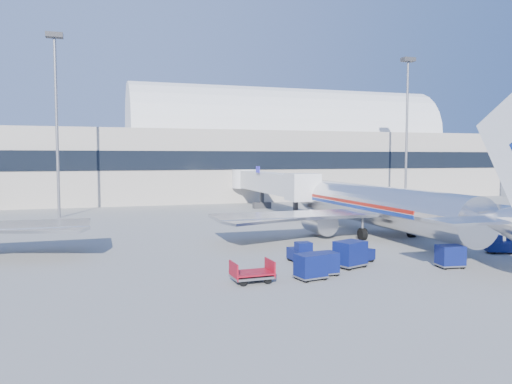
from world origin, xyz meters
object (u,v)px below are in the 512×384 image
object	(u,v)px
mast_west	(56,98)
cart_train_a	(350,253)
airliner_main	(382,206)
mast_east	(407,109)
barrier_near	(470,232)
barrier_mid	(499,231)
tug_right	(500,245)
tug_left	(301,253)
cart_train_b	(324,263)
cart_train_c	(311,266)
cart_open_red	(252,275)
jetbridge_near	(267,182)
tug_lead	(359,253)
cart_solo_near	(450,256)

from	to	relation	value
mast_west	cart_train_a	size ratio (longest dim) A/B	9.17
airliner_main	mast_east	distance (m)	34.51
barrier_near	barrier_mid	bearing A→B (deg)	0.00
tug_right	tug_left	distance (m)	16.27
tug_right	cart_train_b	bearing A→B (deg)	-146.74
cart_train_a	cart_train_c	size ratio (longest dim) A/B	1.22
cart_open_red	barrier_mid	bearing A→B (deg)	17.64
jetbridge_near	tug_lead	distance (m)	36.38
tug_right	tug_left	world-z (taller)	tug_left
tug_right	barrier_near	bearing A→B (deg)	88.81
cart_train_c	cart_open_red	xyz separation A→B (m)	(-3.62, 0.40, -0.38)
cart_train_b	cart_open_red	size ratio (longest dim) A/B	0.72
airliner_main	cart_train_a	bearing A→B (deg)	-130.35
barrier_near	tug_lead	xyz separation A→B (m)	(-15.79, -7.03, 0.23)
mast_west	cart_train_c	size ratio (longest dim) A/B	11.18
barrier_near	barrier_mid	distance (m)	3.30
tug_lead	cart_open_red	world-z (taller)	tug_lead
mast_east	cart_train_b	size ratio (longest dim) A/B	12.70
tug_lead	mast_east	bearing A→B (deg)	27.62
tug_left	cart_open_red	size ratio (longest dim) A/B	0.97
mast_east	barrier_mid	distance (m)	32.64
airliner_main	cart_train_c	distance (m)	18.52
cart_train_b	tug_left	bearing A→B (deg)	84.73
barrier_near	mast_west	bearing A→B (deg)	143.62
airliner_main	tug_lead	size ratio (longest dim) A/B	14.68
tug_lead	cart_open_red	xyz separation A→B (m)	(-8.87, -3.06, -0.21)
airliner_main	cart_solo_near	distance (m)	13.29
jetbridge_near	mast_west	distance (m)	29.67
mast_west	barrier_mid	distance (m)	51.92
mast_east	tug_lead	xyz separation A→B (m)	(-27.79, -35.03, -14.12)
tug_left	cart_solo_near	xyz separation A→B (m)	(9.08, -4.53, 0.11)
airliner_main	barrier_near	xyz separation A→B (m)	(8.00, -2.51, -2.48)
mast_east	airliner_main	bearing A→B (deg)	-128.11
barrier_near	cart_train_a	distance (m)	18.97
mast_west	cart_open_red	world-z (taller)	mast_west
barrier_near	cart_train_b	bearing A→B (deg)	-153.77
mast_west	cart_train_b	xyz separation A→B (m)	(18.22, -37.74, -14.00)
tug_left	tug_right	bearing A→B (deg)	-96.09
mast_east	barrier_near	world-z (taller)	mast_east
tug_right	cart_train_a	distance (m)	13.62
mast_west	airliner_main	bearing A→B (deg)	-40.36
mast_west	cart_train_a	bearing A→B (deg)	-59.99
airliner_main	cart_train_c	bearing A→B (deg)	-135.08
cart_train_b	jetbridge_near	bearing A→B (deg)	71.87
jetbridge_near	tug_left	bearing A→B (deg)	-105.07
mast_west	cart_train_c	xyz separation A→B (m)	(16.97, -38.49, -13.94)
mast_west	cart_open_red	xyz separation A→B (m)	(13.34, -38.09, -14.33)
cart_train_a	cart_train_c	world-z (taller)	cart_train_a
tug_left	barrier_near	bearing A→B (deg)	-74.54
jetbridge_near	cart_train_c	distance (m)	40.83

